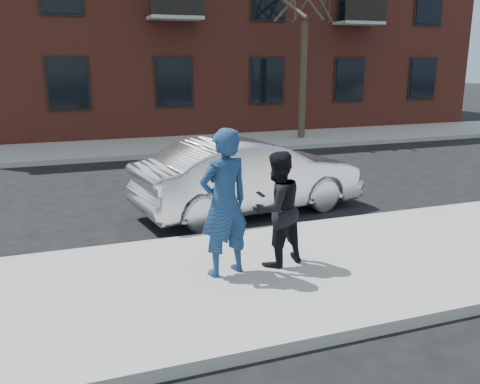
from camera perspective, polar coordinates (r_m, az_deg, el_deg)
name	(u,v)px	position (r m, az deg, el deg)	size (l,w,h in m)	color
ground	(360,260)	(8.10, 13.34, -7.43)	(100.00, 100.00, 0.00)	black
near_sidewalk	(370,261)	(7.88, 14.36, -7.54)	(50.00, 3.50, 0.15)	gray
near_curb	(313,226)	(9.32, 8.18, -3.75)	(50.00, 0.10, 0.15)	#999691
far_sidewalk	(184,145)	(18.22, -6.30, 5.28)	(50.00, 3.50, 0.15)	gray
far_curb	(197,153)	(16.50, -4.80, 4.35)	(50.00, 0.10, 0.15)	#999691
silver_sedan	(250,176)	(10.11, 1.11, 1.85)	(1.60, 4.60, 1.52)	silver
man_hoodie	(224,203)	(6.72, -1.79, -1.25)	(0.83, 0.65, 2.00)	navy
man_peacoat	(277,209)	(7.11, 4.17, -1.91)	(0.93, 0.81, 1.63)	black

